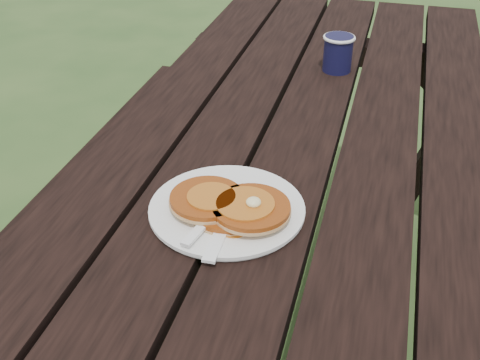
% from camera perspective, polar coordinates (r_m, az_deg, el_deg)
% --- Properties ---
extents(picnic_table, '(1.36, 1.80, 0.75)m').
position_cam_1_polar(picnic_table, '(1.44, 5.20, -8.57)').
color(picnic_table, black).
rests_on(picnic_table, ground).
extents(plate, '(0.26, 0.26, 0.01)m').
position_cam_1_polar(plate, '(0.97, -1.25, -2.82)').
color(plate, white).
rests_on(plate, picnic_table).
extents(pancake_stack, '(0.19, 0.13, 0.04)m').
position_cam_1_polar(pancake_stack, '(0.94, -0.94, -2.44)').
color(pancake_stack, '#954010').
rests_on(pancake_stack, plate).
extents(knife, '(0.02, 0.18, 0.00)m').
position_cam_1_polar(knife, '(0.93, -1.48, -4.23)').
color(knife, white).
rests_on(knife, plate).
extents(fork, '(0.06, 0.16, 0.01)m').
position_cam_1_polar(fork, '(0.92, -3.49, -4.25)').
color(fork, white).
rests_on(fork, plate).
extents(coffee_cup, '(0.08, 0.08, 0.09)m').
position_cam_1_polar(coffee_cup, '(1.48, 9.29, 11.99)').
color(coffee_cup, black).
rests_on(coffee_cup, picnic_table).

